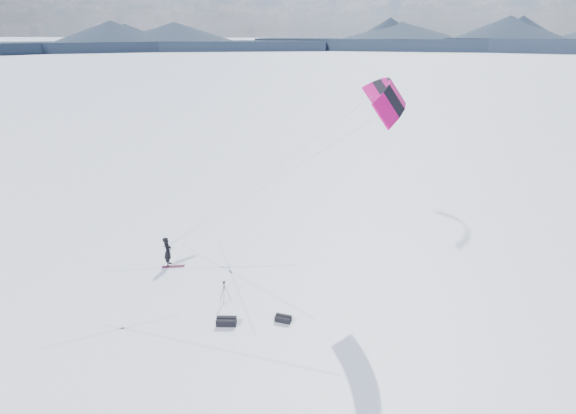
% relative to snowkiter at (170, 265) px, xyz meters
% --- Properties ---
extents(ground, '(1800.00, 1800.00, 0.00)m').
position_rel_snowkiter_xyz_m(ground, '(3.24, -2.96, 0.00)').
color(ground, white).
extents(horizon_hills, '(704.00, 704.00, 10.15)m').
position_rel_snowkiter_xyz_m(horizon_hills, '(3.24, -2.96, 4.43)').
color(horizon_hills, '#1B2636').
rests_on(horizon_hills, ground).
extents(snow_tracks, '(13.93, 10.25, 0.01)m').
position_rel_snowkiter_xyz_m(snow_tracks, '(1.80, -3.28, 0.00)').
color(snow_tracks, '#B1BEDC').
rests_on(snow_tracks, ground).
extents(snowkiter, '(0.63, 0.79, 1.88)m').
position_rel_snowkiter_xyz_m(snowkiter, '(0.00, 0.00, 0.00)').
color(snowkiter, black).
rests_on(snowkiter, ground).
extents(snowboard, '(1.37, 0.64, 0.04)m').
position_rel_snowkiter_xyz_m(snowboard, '(0.30, -0.14, 0.02)').
color(snowboard, maroon).
rests_on(snowboard, ground).
extents(tripod, '(0.58, 0.53, 1.22)m').
position_rel_snowkiter_xyz_m(tripod, '(4.53, -2.87, 0.78)').
color(tripod, black).
rests_on(tripod, ground).
extents(gear_bag_a, '(1.02, 0.60, 0.43)m').
position_rel_snowkiter_xyz_m(gear_bag_a, '(5.21, -4.67, 0.19)').
color(gear_bag_a, black).
rests_on(gear_bag_a, ground).
extents(gear_bag_b, '(0.82, 0.46, 0.36)m').
position_rel_snowkiter_xyz_m(gear_bag_b, '(7.86, -3.90, 0.16)').
color(gear_bag_b, black).
rests_on(gear_bag_b, ground).
extents(power_kite, '(13.24, 5.95, 9.81)m').
position_rel_snowkiter_xyz_m(power_kite, '(12.04, 1.19, 10.16)').
color(power_kite, '#D00A6D').
rests_on(power_kite, ground).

